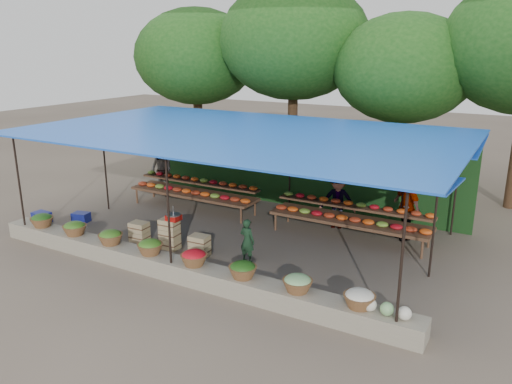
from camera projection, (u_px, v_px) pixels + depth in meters
The scene contains 16 objects.
ground at pixel (241, 237), 13.19m from camera, with size 60.00×60.00×0.00m, color brown.
stone_curb at pixel (176, 269), 10.83m from camera, with size 10.60×0.55×0.40m, color gray.
stall_canopy at pixel (242, 136), 12.48m from camera, with size 10.80×6.60×2.82m.
produce_baskets at pixel (171, 252), 10.78m from camera, with size 8.98×0.58×0.34m.
netting_backdrop at pixel (293, 167), 15.47m from camera, with size 10.60×0.06×2.50m, color #1F4518.
tree_row at pixel (347, 51), 16.71m from camera, with size 16.51×5.50×7.12m.
fruit_table_left at pixel (194, 190), 15.32m from camera, with size 4.21×0.95×0.93m.
fruit_table_right at pixel (350, 216), 12.96m from camera, with size 4.21×0.95×0.93m.
crate_counter at pixel (169, 236), 12.37m from camera, with size 2.37×0.37×0.77m.
weighing_scale at pixel (174, 217), 12.13m from camera, with size 0.34×0.34×0.37m.
vendor_seated at pixel (247, 241), 11.51m from camera, with size 0.39×0.25×1.06m, color #17341D.
customer_left at pixel (161, 171), 16.57m from camera, with size 0.84×0.65×1.72m, color slate.
customer_mid at pixel (338, 201), 13.67m from camera, with size 1.00×0.58×1.55m, color slate.
customer_right at pixel (406, 206), 12.86m from camera, with size 1.03×0.43×1.76m, color slate.
blue_crate_front at pixel (42, 217), 14.27m from camera, with size 0.49×0.35×0.29m, color navy.
blue_crate_back at pixel (81, 217), 14.29m from camera, with size 0.45×0.33×0.27m, color navy.
Camera 1 is at (6.40, -10.53, 4.85)m, focal length 35.00 mm.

